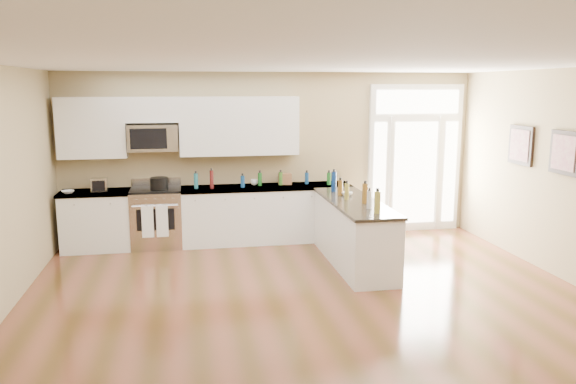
{
  "coord_description": "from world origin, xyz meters",
  "views": [
    {
      "loc": [
        -1.43,
        -5.37,
        2.55
      ],
      "look_at": [
        -0.09,
        2.0,
        1.15
      ],
      "focal_mm": 35.0,
      "sensor_mm": 36.0,
      "label": 1
    }
  ],
  "objects": [
    {
      "name": "ground",
      "position": [
        0.0,
        0.0,
        0.0
      ],
      "size": [
        8.0,
        8.0,
        0.0
      ],
      "primitive_type": "plane",
      "color": "#503516"
    },
    {
      "name": "room_shell",
      "position": [
        0.0,
        0.0,
        1.71
      ],
      "size": [
        8.0,
        8.0,
        8.0
      ],
      "color": "tan",
      "rests_on": "ground"
    },
    {
      "name": "back_cabinet_left",
      "position": [
        -2.87,
        3.69,
        0.44
      ],
      "size": [
        1.1,
        0.66,
        0.94
      ],
      "color": "white",
      "rests_on": "ground"
    },
    {
      "name": "back_cabinet_right",
      "position": [
        -0.16,
        3.69,
        0.44
      ],
      "size": [
        2.85,
        0.66,
        0.94
      ],
      "color": "white",
      "rests_on": "ground"
    },
    {
      "name": "peninsula_cabinet",
      "position": [
        0.93,
        2.24,
        0.43
      ],
      "size": [
        0.69,
        2.32,
        0.94
      ],
      "color": "white",
      "rests_on": "ground"
    },
    {
      "name": "upper_cabinet_left",
      "position": [
        -2.88,
        3.83,
        1.93
      ],
      "size": [
        1.04,
        0.33,
        0.95
      ],
      "primitive_type": "cube",
      "color": "white",
      "rests_on": "room_shell"
    },
    {
      "name": "upper_cabinet_right",
      "position": [
        -0.57,
        3.83,
        1.93
      ],
      "size": [
        1.94,
        0.33,
        0.95
      ],
      "primitive_type": "cube",
      "color": "white",
      "rests_on": "room_shell"
    },
    {
      "name": "upper_cabinet_short",
      "position": [
        -1.95,
        3.83,
        2.2
      ],
      "size": [
        0.82,
        0.33,
        0.4
      ],
      "primitive_type": "cube",
      "color": "white",
      "rests_on": "room_shell"
    },
    {
      "name": "microwave",
      "position": [
        -1.95,
        3.8,
        1.76
      ],
      "size": [
        0.78,
        0.41,
        0.42
      ],
      "color": "silver",
      "rests_on": "room_shell"
    },
    {
      "name": "entry_door",
      "position": [
        2.55,
        3.95,
        1.3
      ],
      "size": [
        1.7,
        0.1,
        2.6
      ],
      "color": "white",
      "rests_on": "ground"
    },
    {
      "name": "wall_art_near",
      "position": [
        3.47,
        2.2,
        1.7
      ],
      "size": [
        0.05,
        0.58,
        0.58
      ],
      "color": "black",
      "rests_on": "room_shell"
    },
    {
      "name": "wall_art_far",
      "position": [
        3.47,
        1.2,
        1.7
      ],
      "size": [
        0.05,
        0.58,
        0.58
      ],
      "color": "black",
      "rests_on": "room_shell"
    },
    {
      "name": "kitchen_range",
      "position": [
        -1.94,
        3.69,
        0.48
      ],
      "size": [
        0.8,
        0.7,
        1.08
      ],
      "color": "silver",
      "rests_on": "ground"
    },
    {
      "name": "stockpot",
      "position": [
        -1.88,
        3.58,
        1.06
      ],
      "size": [
        0.36,
        0.36,
        0.21
      ],
      "primitive_type": "cylinder",
      "rotation": [
        0.0,
        0.0,
        -0.36
      ],
      "color": "black",
      "rests_on": "kitchen_range"
    },
    {
      "name": "toaster_oven",
      "position": [
        -2.8,
        3.68,
        1.05
      ],
      "size": [
        0.25,
        0.2,
        0.21
      ],
      "primitive_type": "cube",
      "rotation": [
        0.0,
        0.0,
        0.04
      ],
      "color": "silver",
      "rests_on": "back_cabinet_left"
    },
    {
      "name": "cardboard_box",
      "position": [
        0.18,
        3.81,
        1.03
      ],
      "size": [
        0.24,
        0.18,
        0.18
      ],
      "primitive_type": "cube",
      "rotation": [
        0.0,
        0.0,
        -0.1
      ],
      "color": "brown",
      "rests_on": "back_cabinet_right"
    },
    {
      "name": "bowl_left",
      "position": [
        -3.25,
        3.57,
        0.96
      ],
      "size": [
        0.25,
        0.25,
        0.05
      ],
      "primitive_type": "imported",
      "rotation": [
        0.0,
        0.0,
        0.42
      ],
      "color": "white",
      "rests_on": "back_cabinet_left"
    },
    {
      "name": "bowl_peninsula",
      "position": [
        0.93,
        2.65,
        0.97
      ],
      "size": [
        0.18,
        0.18,
        0.05
      ],
      "primitive_type": "imported",
      "rotation": [
        0.0,
        0.0,
        0.07
      ],
      "color": "white",
      "rests_on": "peninsula_cabinet"
    },
    {
      "name": "cup_counter",
      "position": [
        -0.34,
        3.81,
        0.99
      ],
      "size": [
        0.16,
        0.16,
        0.1
      ],
      "primitive_type": "imported",
      "rotation": [
        0.0,
        0.0,
        0.34
      ],
      "color": "white",
      "rests_on": "back_cabinet_right"
    },
    {
      "name": "counter_bottles",
      "position": [
        0.41,
        2.84,
        1.07
      ],
      "size": [
        2.39,
        2.44,
        0.32
      ],
      "color": "#19591E",
      "rests_on": "back_cabinet_right"
    }
  ]
}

